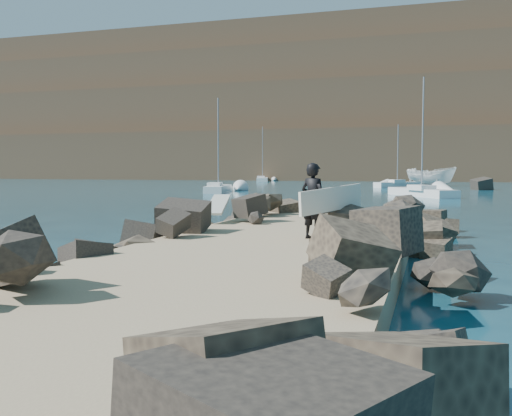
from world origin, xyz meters
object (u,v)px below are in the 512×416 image
(surfboard_resting, at_px, (218,208))
(boat_imported, at_px, (431,176))
(surfer_with_board, at_px, (316,201))
(sailboat_b, at_px, (397,185))

(surfboard_resting, distance_m, boat_imported, 61.92)
(boat_imported, relative_size, surfer_with_board, 3.16)
(boat_imported, bearing_deg, surfer_with_board, -168.59)
(surfer_with_board, relative_size, sailboat_b, 0.26)
(boat_imported, relative_size, sailboat_b, 0.84)
(surfboard_resting, relative_size, sailboat_b, 0.29)
(boat_imported, xyz_separation_m, surfer_with_board, (-2.48, -65.27, 0.28))
(surfboard_resting, bearing_deg, boat_imported, 71.43)
(boat_imported, xyz_separation_m, sailboat_b, (-3.90, -7.47, -0.91))
(surfer_with_board, xyz_separation_m, sailboat_b, (-1.41, 57.80, -1.20))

